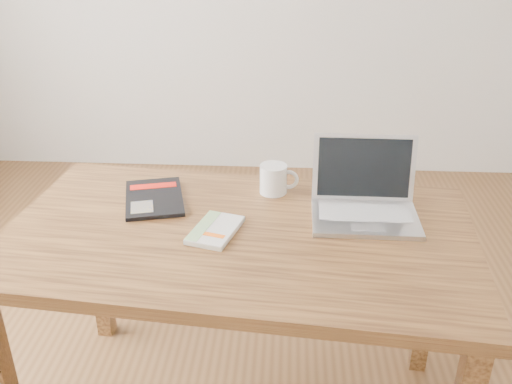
# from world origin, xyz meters

# --- Properties ---
(room) EXTENTS (4.04, 4.04, 2.70)m
(room) POSITION_xyz_m (-0.07, 0.00, 1.36)
(room) COLOR brown
(room) RESTS_ON ground
(desk) EXTENTS (1.47, 0.93, 0.75)m
(desk) POSITION_xyz_m (0.00, -0.18, 0.66)
(desk) COLOR #543419
(desk) RESTS_ON ground
(white_guidebook) EXTENTS (0.17, 0.22, 0.02)m
(white_guidebook) POSITION_xyz_m (-0.06, -0.19, 0.76)
(white_guidebook) COLOR beige
(white_guidebook) RESTS_ON desk
(black_guidebook) EXTENTS (0.25, 0.31, 0.01)m
(black_guidebook) POSITION_xyz_m (-0.29, 0.01, 0.76)
(black_guidebook) COLOR black
(black_guidebook) RESTS_ON desk
(laptop) EXTENTS (0.33, 0.27, 0.23)m
(laptop) POSITION_xyz_m (0.39, -0.05, 0.80)
(laptop) COLOR silver
(laptop) RESTS_ON desk
(coffee_mug) EXTENTS (0.13, 0.09, 0.10)m
(coffee_mug) POSITION_xyz_m (0.10, 0.09, 0.80)
(coffee_mug) COLOR white
(coffee_mug) RESTS_ON desk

